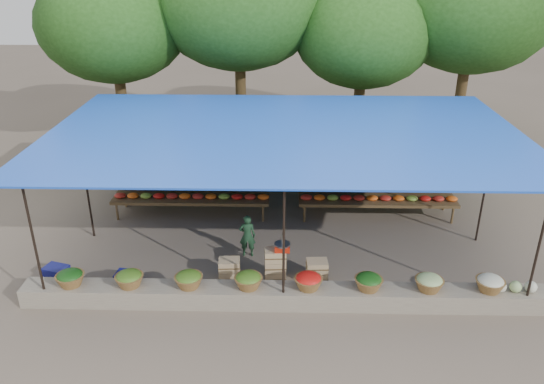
{
  "coord_description": "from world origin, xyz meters",
  "views": [
    {
      "loc": [
        -0.02,
        -11.65,
        6.56
      ],
      "look_at": [
        -0.29,
        0.2,
        1.18
      ],
      "focal_mm": 35.0,
      "sensor_mm": 36.0,
      "label": 1
    }
  ],
  "objects_px": {
    "weighing_scale": "(282,247)",
    "blue_crate_back": "(128,279)",
    "vendor_seated": "(247,236)",
    "blue_crate_front": "(57,273)",
    "crate_counter": "(274,268)"
  },
  "relations": [
    {
      "from": "blue_crate_front",
      "to": "vendor_seated",
      "type": "bearing_deg",
      "value": 32.06
    },
    {
      "from": "weighing_scale",
      "to": "crate_counter",
      "type": "bearing_deg",
      "value": 180.0
    },
    {
      "from": "weighing_scale",
      "to": "blue_crate_back",
      "type": "height_order",
      "value": "weighing_scale"
    },
    {
      "from": "vendor_seated",
      "to": "blue_crate_front",
      "type": "distance_m",
      "value": 4.28
    },
    {
      "from": "vendor_seated",
      "to": "blue_crate_back",
      "type": "bearing_deg",
      "value": 26.43
    },
    {
      "from": "blue_crate_front",
      "to": "weighing_scale",
      "type": "bearing_deg",
      "value": 17.64
    },
    {
      "from": "crate_counter",
      "to": "blue_crate_back",
      "type": "relative_size",
      "value": 4.85
    },
    {
      "from": "weighing_scale",
      "to": "vendor_seated",
      "type": "height_order",
      "value": "weighing_scale"
    },
    {
      "from": "vendor_seated",
      "to": "blue_crate_front",
      "type": "relative_size",
      "value": 2.1
    },
    {
      "from": "blue_crate_front",
      "to": "blue_crate_back",
      "type": "xyz_separation_m",
      "value": [
        1.62,
        -0.19,
        -0.0
      ]
    },
    {
      "from": "weighing_scale",
      "to": "blue_crate_front",
      "type": "xyz_separation_m",
      "value": [
        -4.95,
        -0.03,
        -0.71
      ]
    },
    {
      "from": "crate_counter",
      "to": "vendor_seated",
      "type": "bearing_deg",
      "value": 121.4
    },
    {
      "from": "weighing_scale",
      "to": "blue_crate_front",
      "type": "bearing_deg",
      "value": -179.63
    },
    {
      "from": "weighing_scale",
      "to": "blue_crate_front",
      "type": "distance_m",
      "value": 5.0
    },
    {
      "from": "crate_counter",
      "to": "weighing_scale",
      "type": "relative_size",
      "value": 6.54
    }
  ]
}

